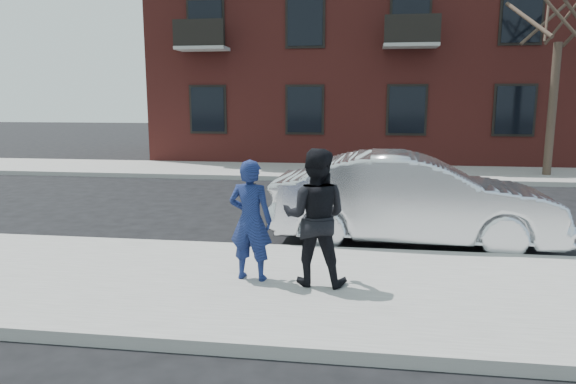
# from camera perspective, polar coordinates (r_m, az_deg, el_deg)

# --- Properties ---
(ground) EXTENTS (100.00, 100.00, 0.00)m
(ground) POSITION_cam_1_polar(r_m,az_deg,el_deg) (7.30, 20.27, -10.94)
(ground) COLOR black
(ground) RESTS_ON ground
(near_sidewalk) EXTENTS (50.00, 3.50, 0.15)m
(near_sidewalk) POSITION_cam_1_polar(r_m,az_deg,el_deg) (7.05, 20.73, -11.08)
(near_sidewalk) COLOR gray
(near_sidewalk) RESTS_ON ground
(near_curb) EXTENTS (50.00, 0.10, 0.15)m
(near_curb) POSITION_cam_1_polar(r_m,az_deg,el_deg) (8.72, 18.18, -6.86)
(near_curb) COLOR #999691
(near_curb) RESTS_ON ground
(far_sidewalk) EXTENTS (50.00, 3.50, 0.15)m
(far_sidewalk) POSITION_cam_1_polar(r_m,az_deg,el_deg) (18.15, 12.92, 2.05)
(far_sidewalk) COLOR gray
(far_sidewalk) RESTS_ON ground
(far_curb) EXTENTS (50.00, 0.10, 0.15)m
(far_curb) POSITION_cam_1_polar(r_m,az_deg,el_deg) (16.38, 13.44, 1.18)
(far_curb) COLOR #999691
(far_curb) RESTS_ON ground
(apartment_building) EXTENTS (24.30, 10.30, 12.30)m
(apartment_building) POSITION_cam_1_polar(r_m,az_deg,el_deg) (25.18, 16.95, 17.96)
(apartment_building) COLOR maroon
(apartment_building) RESTS_ON ground
(street_tree) EXTENTS (3.60, 3.60, 6.80)m
(street_tree) POSITION_cam_1_polar(r_m,az_deg,el_deg) (18.91, 28.13, 18.05)
(street_tree) COLOR #31261D
(street_tree) RESTS_ON far_sidewalk
(silver_sedan) EXTENTS (5.00, 1.88, 1.63)m
(silver_sedan) POSITION_cam_1_polar(r_m,az_deg,el_deg) (9.39, 13.63, -0.79)
(silver_sedan) COLOR silver
(silver_sedan) RESTS_ON ground
(man_hoodie) EXTENTS (0.65, 0.53, 1.64)m
(man_hoodie) POSITION_cam_1_polar(r_m,az_deg,el_deg) (6.89, -4.18, -3.14)
(man_hoodie) COLOR navy
(man_hoodie) RESTS_ON near_sidewalk
(man_peacoat) EXTENTS (0.92, 0.74, 1.80)m
(man_peacoat) POSITION_cam_1_polar(r_m,az_deg,el_deg) (6.70, 3.02, -2.80)
(man_peacoat) COLOR black
(man_peacoat) RESTS_ON near_sidewalk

